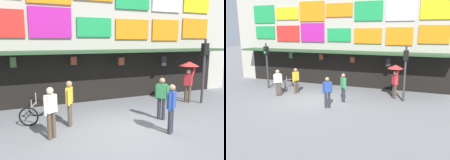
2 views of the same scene
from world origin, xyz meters
The scene contains 9 objects.
ground_plane centered at (0.00, 0.00, 0.00)m, with size 80.00×80.00×0.00m, color slate.
shopfront centered at (0.00, 4.57, 3.96)m, with size 18.00×2.60×8.00m.
traffic_light_far centered at (4.83, 1.54, 2.14)m, with size 0.28×0.33×3.20m.
bicycle_parked centered at (-3.17, 2.04, 0.39)m, with size 1.06×1.33×1.05m.
pedestrian_in_purple centered at (-1.94, 0.98, 0.95)m, with size 0.33×0.51×1.68m.
pedestrian_in_blue centered at (1.55, 0.28, 0.95)m, with size 0.40×0.43×1.68m.
pedestrian_in_red centered at (-2.71, 0.10, 0.95)m, with size 0.45×0.39×1.68m.
pedestrian_in_yellow centered at (1.07, -0.97, 0.95)m, with size 0.44×0.39×1.68m.
pedestrian_with_umbrella centered at (4.27, 1.93, 1.64)m, with size 0.96×0.96×2.08m.
Camera 1 is at (-3.49, -6.87, 3.08)m, focal length 35.86 mm.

